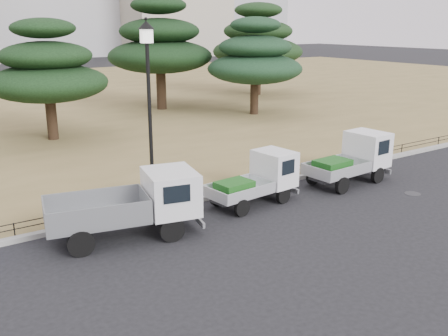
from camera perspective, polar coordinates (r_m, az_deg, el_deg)
ground at (r=16.56m, az=3.87°, el=-5.93°), size 220.00×220.00×0.00m
lawn at (r=44.16m, az=-21.29°, el=7.08°), size 120.00×56.00×0.15m
curb at (r=18.52m, az=-1.03°, el=-3.20°), size 120.00×0.25×0.16m
truck_large at (r=15.16m, az=-10.40°, el=-3.94°), size 4.70×2.59×1.94m
truck_kei_front at (r=17.84m, az=3.86°, el=-1.27°), size 3.49×1.76×1.78m
truck_kei_rear at (r=20.78m, az=14.46°, el=1.02°), size 3.84×1.86×1.96m
street_lamp at (r=16.70m, az=-8.62°, el=9.45°), size 0.55×0.55×6.17m
pipe_fence at (r=18.53m, az=-1.29°, el=-2.02°), size 38.00×0.04×0.40m
manhole at (r=20.29m, az=20.75°, el=-2.76°), size 0.60×0.60×0.01m
pine_center_left at (r=28.32m, az=-19.57°, el=10.43°), size 6.28×6.28×6.38m
pine_center_right at (r=36.99m, az=-7.35°, el=13.77°), size 7.49×7.49×7.94m
pine_east_near at (r=34.71m, az=3.56°, el=12.35°), size 6.48×6.48×6.54m
pine_east_far at (r=44.62m, az=3.88°, el=14.15°), size 7.80×7.80×7.84m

